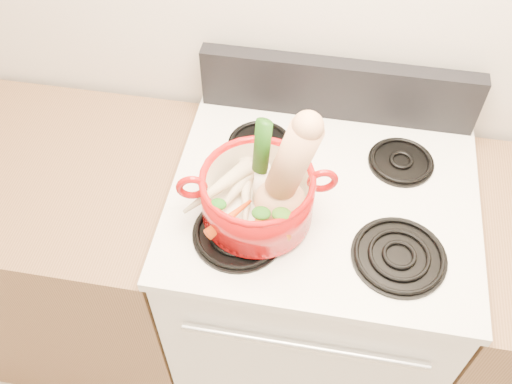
% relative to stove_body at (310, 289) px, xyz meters
% --- Properties ---
extents(stove_body, '(0.76, 0.65, 0.92)m').
position_rel_stove_body_xyz_m(stove_body, '(0.00, 0.00, 0.00)').
color(stove_body, white).
rests_on(stove_body, floor).
extents(cooktop, '(0.78, 0.67, 0.03)m').
position_rel_stove_body_xyz_m(cooktop, '(0.00, 0.00, 0.47)').
color(cooktop, white).
rests_on(cooktop, stove_body).
extents(control_backsplash, '(0.76, 0.05, 0.18)m').
position_rel_stove_body_xyz_m(control_backsplash, '(0.00, 0.30, 0.58)').
color(control_backsplash, black).
rests_on(control_backsplash, cooktop).
extents(oven_handle, '(0.60, 0.02, 0.02)m').
position_rel_stove_body_xyz_m(oven_handle, '(0.00, -0.34, 0.32)').
color(oven_handle, silver).
rests_on(oven_handle, stove_body).
extents(counter_left, '(1.36, 0.65, 0.90)m').
position_rel_stove_body_xyz_m(counter_left, '(-1.07, 0.00, -0.01)').
color(counter_left, brown).
rests_on(counter_left, floor).
extents(burner_front_left, '(0.22, 0.22, 0.02)m').
position_rel_stove_body_xyz_m(burner_front_left, '(-0.19, -0.16, 0.50)').
color(burner_front_left, black).
rests_on(burner_front_left, cooktop).
extents(burner_front_right, '(0.22, 0.22, 0.02)m').
position_rel_stove_body_xyz_m(burner_front_right, '(0.19, -0.16, 0.50)').
color(burner_front_right, black).
rests_on(burner_front_right, cooktop).
extents(burner_back_left, '(0.17, 0.17, 0.02)m').
position_rel_stove_body_xyz_m(burner_back_left, '(-0.19, 0.14, 0.50)').
color(burner_back_left, black).
rests_on(burner_back_left, cooktop).
extents(burner_back_right, '(0.17, 0.17, 0.02)m').
position_rel_stove_body_xyz_m(burner_back_right, '(0.19, 0.14, 0.50)').
color(burner_back_right, black).
rests_on(burner_back_right, cooktop).
extents(dutch_oven, '(0.32, 0.32, 0.13)m').
position_rel_stove_body_xyz_m(dutch_oven, '(-0.15, -0.10, 0.57)').
color(dutch_oven, '#9E0A0A').
rests_on(dutch_oven, burner_front_left).
extents(pot_handle_left, '(0.08, 0.03, 0.07)m').
position_rel_stove_body_xyz_m(pot_handle_left, '(-0.30, -0.14, 0.62)').
color(pot_handle_left, '#9E0A0A').
rests_on(pot_handle_left, dutch_oven).
extents(pot_handle_right, '(0.08, 0.03, 0.07)m').
position_rel_stove_body_xyz_m(pot_handle_right, '(-0.01, -0.07, 0.62)').
color(pot_handle_right, '#9E0A0A').
rests_on(pot_handle_right, dutch_oven).
extents(squash, '(0.21, 0.14, 0.33)m').
position_rel_stove_body_xyz_m(squash, '(-0.08, -0.12, 0.69)').
color(squash, tan).
rests_on(squash, dutch_oven).
extents(leek, '(0.06, 0.08, 0.26)m').
position_rel_stove_body_xyz_m(leek, '(-0.15, -0.08, 0.66)').
color(leek, white).
rests_on(leek, dutch_oven).
extents(ginger, '(0.09, 0.08, 0.04)m').
position_rel_stove_body_xyz_m(ginger, '(-0.11, -0.02, 0.56)').
color(ginger, '#D4C382').
rests_on(ginger, dutch_oven).
extents(parsnip_0, '(0.07, 0.21, 0.06)m').
position_rel_stove_body_xyz_m(parsnip_0, '(-0.19, -0.08, 0.56)').
color(parsnip_0, '#F1E7C4').
rests_on(parsnip_0, dutch_oven).
extents(parsnip_1, '(0.11, 0.18, 0.05)m').
position_rel_stove_body_xyz_m(parsnip_1, '(-0.21, -0.09, 0.56)').
color(parsnip_1, beige).
rests_on(parsnip_1, dutch_oven).
extents(parsnip_2, '(0.09, 0.20, 0.06)m').
position_rel_stove_body_xyz_m(parsnip_2, '(-0.20, -0.03, 0.57)').
color(parsnip_2, beige).
rests_on(parsnip_2, dutch_oven).
extents(parsnip_3, '(0.17, 0.18, 0.06)m').
position_rel_stove_body_xyz_m(parsnip_3, '(-0.25, -0.10, 0.58)').
color(parsnip_3, beige).
rests_on(parsnip_3, dutch_oven).
extents(carrot_0, '(0.06, 0.17, 0.05)m').
position_rel_stove_body_xyz_m(carrot_0, '(-0.15, -0.12, 0.55)').
color(carrot_0, '#C8540A').
rests_on(carrot_0, dutch_oven).
extents(carrot_1, '(0.10, 0.13, 0.04)m').
position_rel_stove_body_xyz_m(carrot_1, '(-0.21, -0.16, 0.56)').
color(carrot_1, '#C73609').
rests_on(carrot_1, dutch_oven).
extents(carrot_2, '(0.11, 0.18, 0.05)m').
position_rel_stove_body_xyz_m(carrot_2, '(-0.11, -0.13, 0.57)').
color(carrot_2, '#BD4309').
rests_on(carrot_2, dutch_oven).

